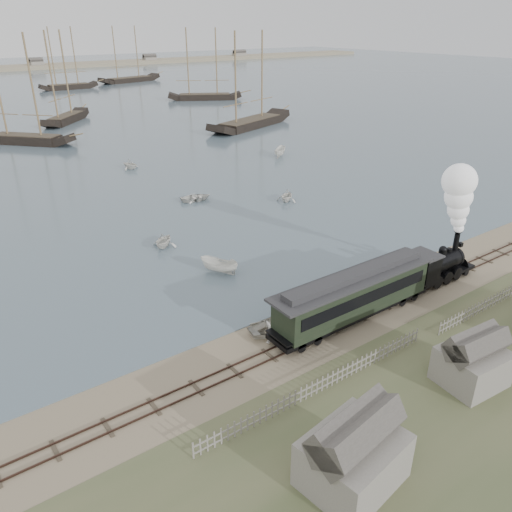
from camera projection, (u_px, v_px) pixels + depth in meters
ground at (323, 313)px, 40.88m from camera, size 600.00×600.00×0.00m
rail_track at (340, 324)px, 39.40m from camera, size 120.00×1.80×0.16m
picket_fence_west at (322, 391)px, 32.32m from camera, size 19.00×0.10×1.20m
picket_fence_east at (494, 306)px, 41.96m from camera, size 15.00×0.10×1.20m
shed_left at (351, 480)px, 26.08m from camera, size 5.00×4.00×4.10m
shed_mid at (468, 382)px, 33.13m from camera, size 4.00×3.50×3.60m
locomotive at (453, 231)px, 44.48m from camera, size 8.28×3.09×10.32m
passenger_coach at (354, 294)px, 39.06m from camera, size 15.37×2.97×3.73m
beached_dinghy at (275, 326)px, 38.39m from camera, size 3.58×4.60×0.87m
rowboat_1 at (163, 240)px, 52.30m from camera, size 3.99×4.06×1.62m
rowboat_2 at (219, 266)px, 46.97m from camera, size 3.93×3.31×1.46m
rowboat_3 at (196, 197)px, 66.05m from camera, size 3.50×4.47×0.84m
rowboat_4 at (287, 195)px, 65.55m from camera, size 3.90×4.02×1.62m
rowboat_5 at (280, 152)px, 87.15m from camera, size 3.82×4.22×1.60m
rowboat_7 at (130, 164)px, 79.82m from camera, size 3.86×3.63×1.63m
schooner_2 at (17, 90)px, 92.22m from camera, size 15.99×16.90×20.00m
schooner_3 at (60, 77)px, 112.19m from camera, size 14.93×15.87×20.00m
schooner_4 at (251, 80)px, 107.35m from camera, size 25.82×13.91×20.00m
schooner_5 at (203, 64)px, 145.29m from camera, size 21.37×14.93×20.00m
schooner_8 at (65, 58)px, 167.78m from camera, size 19.40×4.79×20.00m
schooner_9 at (127, 54)px, 188.11m from camera, size 26.12×11.46×20.00m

